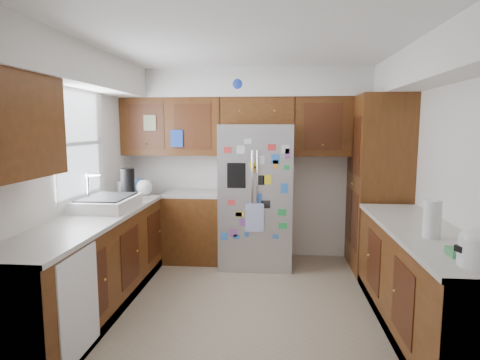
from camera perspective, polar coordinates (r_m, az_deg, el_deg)
name	(u,v)px	position (r m, az deg, el deg)	size (l,w,h in m)	color
floor	(250,303)	(4.25, 1.44, -17.05)	(3.60, 3.60, 0.00)	gray
room_shell	(243,122)	(4.24, 0.40, 8.26)	(3.64, 3.24, 2.52)	silver
left_counter_run	(120,257)	(4.41, -16.75, -10.47)	(1.36, 3.20, 0.92)	#47280D
right_counter_run	(422,287)	(3.85, 24.52, -13.63)	(0.63, 2.25, 0.92)	#47280D
pantry	(378,184)	(5.21, 19.03, -0.54)	(0.60, 0.90, 2.15)	#47280D
fridge	(256,195)	(5.14, 2.34, -2.21)	(0.90, 0.79, 1.80)	#A4A4A9
bridge_cabinet	(258,111)	(5.30, 2.53, 9.74)	(0.96, 0.34, 0.35)	#47280D
fridge_top_items	(246,87)	(5.28, 0.89, 13.14)	(0.58, 0.32, 0.31)	#203CBB
sink_assembly	(107,203)	(4.39, -18.36, -3.10)	(0.52, 0.70, 0.37)	white
left_counter_clutter	(134,187)	(5.02, -14.80, -0.96)	(0.37, 0.79, 0.38)	black
paper_towel	(432,219)	(3.42, 25.66, -5.02)	(0.13, 0.13, 0.29)	white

